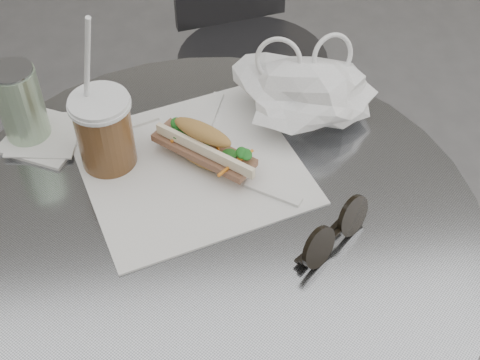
{
  "coord_description": "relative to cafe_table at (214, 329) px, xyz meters",
  "views": [
    {
      "loc": [
        -0.03,
        -0.38,
        1.44
      ],
      "look_at": [
        0.05,
        0.23,
        0.79
      ],
      "focal_mm": 50.0,
      "sensor_mm": 36.0,
      "label": 1
    }
  ],
  "objects": [
    {
      "name": "cafe_table",
      "position": [
        0.0,
        0.0,
        0.0
      ],
      "size": [
        0.76,
        0.76,
        0.74
      ],
      "color": "slate",
      "rests_on": "ground"
    },
    {
      "name": "chair_far",
      "position": [
        0.16,
        0.79,
        -0.15
      ],
      "size": [
        0.37,
        0.4,
        0.71
      ],
      "rotation": [
        0.0,
        0.0,
        3.33
      ],
      "color": "#2F2F32",
      "rests_on": "ground"
    },
    {
      "name": "sandwich_paper",
      "position": [
        -0.02,
        0.11,
        0.28
      ],
      "size": [
        0.38,
        0.36,
        0.0
      ],
      "primitive_type": "cube",
      "rotation": [
        0.0,
        0.0,
        0.28
      ],
      "color": "white",
      "rests_on": "cafe_table"
    },
    {
      "name": "banh_mi",
      "position": [
        0.0,
        0.12,
        0.31
      ],
      "size": [
        0.19,
        0.19,
        0.07
      ],
      "rotation": [
        0.0,
        0.0,
        -0.72
      ],
      "color": "#AB7C41",
      "rests_on": "sandwich_paper"
    },
    {
      "name": "iced_coffee",
      "position": [
        -0.13,
        0.14,
        0.34
      ],
      "size": [
        0.09,
        0.09,
        0.26
      ],
      "color": "brown",
      "rests_on": "cafe_table"
    },
    {
      "name": "sunglasses",
      "position": [
        0.16,
        -0.05,
        0.3
      ],
      "size": [
        0.12,
        0.1,
        0.06
      ],
      "rotation": [
        0.0,
        0.0,
        0.69
      ],
      "color": "black",
      "rests_on": "cafe_table"
    },
    {
      "name": "plastic_bag",
      "position": [
        0.17,
        0.2,
        0.32
      ],
      "size": [
        0.2,
        0.16,
        0.1
      ],
      "primitive_type": null,
      "rotation": [
        0.0,
        0.0,
        0.01
      ],
      "color": "white",
      "rests_on": "cafe_table"
    },
    {
      "name": "napkin_stack",
      "position": [
        -0.23,
        0.2,
        0.28
      ],
      "size": [
        0.15,
        0.15,
        0.01
      ],
      "color": "white",
      "rests_on": "cafe_table"
    },
    {
      "name": "drink_can",
      "position": [
        -0.26,
        0.21,
        0.34
      ],
      "size": [
        0.07,
        0.07,
        0.13
      ],
      "color": "#5E9054",
      "rests_on": "cafe_table"
    }
  ]
}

